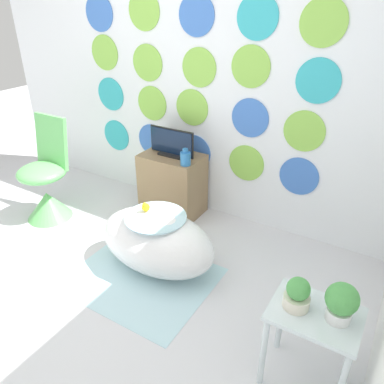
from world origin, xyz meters
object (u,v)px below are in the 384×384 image
at_px(bathtub, 157,241).
at_px(potted_plant_right, 341,302).
at_px(tv, 172,144).
at_px(vase, 185,158).
at_px(potted_plant_left, 297,294).
at_px(chair, 46,188).

distance_m(bathtub, potted_plant_right, 1.42).
relative_size(tv, vase, 3.05).
bearing_deg(vase, potted_plant_left, -38.63).
distance_m(tv, potted_plant_left, 1.87).
bearing_deg(potted_plant_left, tv, 142.72).
distance_m(chair, vase, 1.31).
bearing_deg(chair, tv, 35.94).
xyz_separation_m(bathtub, vase, (-0.15, 0.64, 0.40)).
xyz_separation_m(tv, vase, (0.22, -0.12, -0.04)).
distance_m(bathtub, tv, 0.95).
bearing_deg(tv, potted_plant_left, -37.28).
relative_size(tv, potted_plant_right, 2.15).
bearing_deg(potted_plant_right, tv, 146.59).
height_order(vase, potted_plant_left, vase).
bearing_deg(chair, bathtub, -3.62).
bearing_deg(tv, vase, -28.23).
relative_size(chair, potted_plant_right, 4.52).
height_order(chair, vase, chair).
height_order(bathtub, potted_plant_right, potted_plant_right).
height_order(chair, tv, chair).
bearing_deg(vase, tv, 151.77).
distance_m(vase, potted_plant_left, 1.63).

